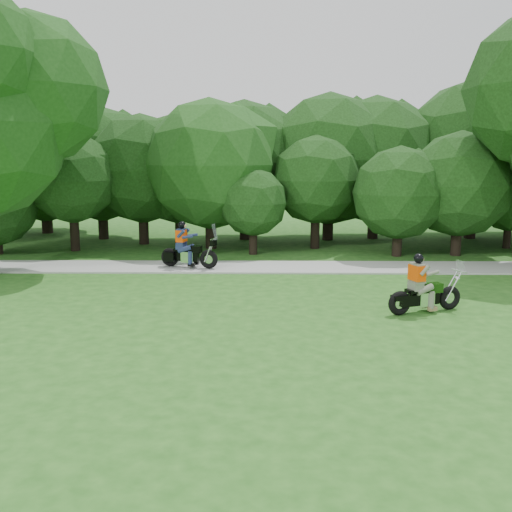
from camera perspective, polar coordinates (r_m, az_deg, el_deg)
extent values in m
plane|color=#225618|center=(12.93, 5.07, -8.18)|extent=(100.00, 100.00, 0.00)
cube|color=#9F9F99|center=(20.66, 3.45, -1.12)|extent=(60.00, 2.20, 0.06)
cylinder|color=black|center=(24.95, 5.93, 2.74)|extent=(0.39, 0.39, 1.74)
sphere|color=black|center=(24.77, 6.02, 7.60)|extent=(3.84, 3.84, 3.84)
cylinder|color=black|center=(29.77, 20.66, 3.40)|extent=(0.55, 0.55, 1.80)
sphere|color=black|center=(29.60, 21.05, 9.56)|extent=(7.09, 7.09, 7.09)
cylinder|color=black|center=(26.55, -11.18, 3.11)|extent=(0.45, 0.45, 1.80)
sphere|color=black|center=(26.37, -11.36, 8.51)|extent=(4.92, 4.92, 4.92)
cylinder|color=black|center=(27.20, 23.82, 1.92)|extent=(0.32, 0.32, 1.16)
sphere|color=#1C4814|center=(27.06, 24.02, 4.77)|extent=(2.40, 2.40, 2.40)
cylinder|color=black|center=(23.63, 13.95, 1.57)|extent=(0.39, 0.39, 1.32)
sphere|color=black|center=(23.43, 14.14, 6.12)|extent=(3.74, 3.74, 3.74)
cylinder|color=black|center=(23.38, -0.29, 1.67)|extent=(0.34, 0.34, 1.23)
sphere|color=black|center=(23.20, -0.29, 5.38)|extent=(2.79, 2.79, 2.79)
cylinder|color=black|center=(24.48, 19.40, 1.79)|extent=(0.41, 0.41, 1.49)
sphere|color=black|center=(24.28, 19.70, 6.76)|extent=(4.25, 4.25, 4.25)
cylinder|color=black|center=(27.51, -1.14, 3.54)|extent=(0.49, 0.49, 1.80)
sphere|color=black|center=(27.33, -1.16, 9.36)|extent=(5.81, 5.81, 5.81)
cylinder|color=black|center=(27.58, 7.21, 3.48)|extent=(0.51, 0.51, 1.80)
sphere|color=black|center=(27.40, 7.34, 9.56)|extent=(6.22, 6.22, 6.22)
cylinder|color=black|center=(28.37, 11.62, 3.54)|extent=(0.50, 0.50, 1.80)
sphere|color=black|center=(28.20, 11.83, 9.36)|extent=(6.09, 6.09, 6.09)
cylinder|color=black|center=(25.38, -17.69, 2.51)|extent=(0.38, 0.38, 1.80)
sphere|color=black|center=(25.21, -17.95, 7.25)|extent=(3.70, 3.70, 3.70)
cylinder|color=black|center=(26.75, -7.62, 3.20)|extent=(0.45, 0.45, 1.74)
sphere|color=black|center=(26.57, -7.75, 8.59)|extent=(5.07, 5.07, 5.07)
cylinder|color=black|center=(28.60, -15.05, 3.45)|extent=(0.47, 0.47, 1.80)
sphere|color=black|center=(28.43, -15.30, 8.82)|extent=(5.47, 5.47, 5.47)
cylinder|color=black|center=(24.94, -4.54, 2.83)|extent=(0.48, 0.48, 1.80)
sphere|color=#1C4814|center=(24.74, -4.63, 9.10)|extent=(5.62, 5.62, 5.62)
cylinder|color=black|center=(31.68, -20.20, 3.79)|extent=(0.55, 0.55, 1.80)
sphere|color=black|center=(31.52, -20.56, 9.59)|extent=(7.09, 7.09, 7.09)
sphere|color=#1C4814|center=(21.14, -21.60, 15.27)|extent=(5.12, 5.12, 5.12)
torus|color=black|center=(15.01, 14.16, -4.59)|extent=(0.66, 0.40, 0.64)
torus|color=black|center=(15.93, 18.79, -3.98)|extent=(0.66, 0.40, 0.64)
cube|color=black|center=(15.34, 15.99, -4.19)|extent=(1.12, 0.61, 0.29)
cube|color=silver|center=(15.43, 16.46, -4.13)|extent=(0.52, 0.45, 0.37)
cube|color=black|center=(15.51, 17.25, -3.05)|extent=(0.54, 0.43, 0.24)
cube|color=black|center=(15.21, 15.66, -3.37)|extent=(0.55, 0.44, 0.09)
cylinder|color=silver|center=(15.88, 18.96, -2.85)|extent=(0.48, 0.22, 0.76)
cylinder|color=silver|center=(15.93, 19.64, -1.40)|extent=(0.24, 0.56, 0.03)
cube|color=#626653|center=(15.18, 15.68, -2.90)|extent=(0.38, 0.42, 0.22)
cube|color=#626653|center=(15.12, 15.80, -1.68)|extent=(0.36, 0.44, 0.51)
cube|color=#FF4705|center=(15.12, 15.80, -1.61)|extent=(0.40, 0.49, 0.40)
sphere|color=black|center=(15.07, 15.95, -0.24)|extent=(0.26, 0.26, 0.26)
torus|color=black|center=(20.80, -8.59, -0.11)|extent=(0.70, 0.37, 0.67)
torus|color=black|center=(20.23, -4.75, -0.32)|extent=(0.70, 0.37, 0.67)
cube|color=black|center=(20.56, -7.16, -0.06)|extent=(1.10, 0.51, 0.31)
cube|color=silver|center=(20.51, -6.78, -0.08)|extent=(0.53, 0.44, 0.39)
cube|color=black|center=(20.37, -6.18, 0.69)|extent=(0.56, 0.41, 0.25)
cube|color=black|center=(20.57, -7.48, 0.65)|extent=(0.57, 0.43, 0.10)
cylinder|color=silver|center=(20.15, -4.66, 0.62)|extent=(0.38, 0.14, 0.87)
cylinder|color=silver|center=(20.03, -4.24, 1.77)|extent=(0.20, 0.60, 0.03)
cube|color=black|center=(20.59, -8.72, -0.08)|extent=(0.42, 0.22, 0.33)
cube|color=black|center=(20.96, -8.24, 0.11)|extent=(0.42, 0.22, 0.33)
cube|color=#1A2946|center=(20.55, -7.49, 1.02)|extent=(0.38, 0.43, 0.23)
cube|color=#1A2946|center=(20.49, -7.46, 1.98)|extent=(0.35, 0.46, 0.54)
cube|color=#FF4705|center=(20.49, -7.47, 2.03)|extent=(0.39, 0.50, 0.42)
sphere|color=black|center=(20.42, -7.42, 3.10)|extent=(0.27, 0.27, 0.27)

